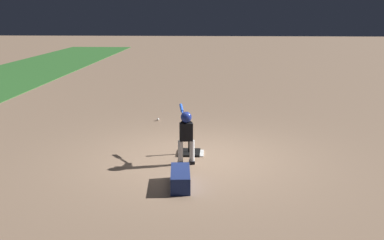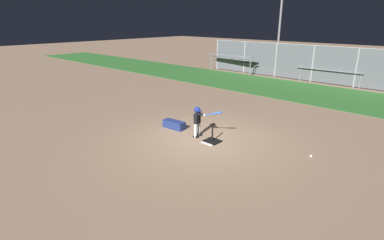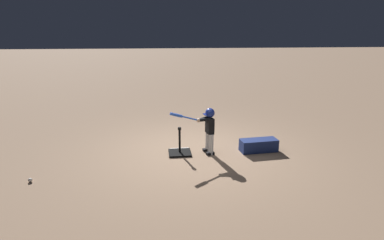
{
  "view_description": "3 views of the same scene",
  "coord_description": "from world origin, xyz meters",
  "views": [
    {
      "loc": [
        -8.57,
        -0.42,
        2.88
      ],
      "look_at": [
        -0.09,
        0.02,
        0.81
      ],
      "focal_mm": 42.0,
      "sensor_mm": 36.0,
      "label": 1
    },
    {
      "loc": [
        5.81,
        -6.9,
        3.73
      ],
      "look_at": [
        -0.32,
        -0.18,
        0.66
      ],
      "focal_mm": 28.0,
      "sensor_mm": 36.0,
      "label": 2
    },
    {
      "loc": [
        0.74,
        6.3,
        2.62
      ],
      "look_at": [
        0.05,
        0.27,
        0.83
      ],
      "focal_mm": 28.0,
      "sensor_mm": 36.0,
      "label": 3
    }
  ],
  "objects": [
    {
      "name": "batter_child",
      "position": [
        -0.32,
        0.13,
        0.65
      ],
      "size": [
        0.99,
        0.37,
        1.03
      ],
      "color": "silver",
      "rests_on": "ground_plane"
    },
    {
      "name": "baseball",
      "position": [
        3.1,
        1.11,
        0.04
      ],
      "size": [
        0.07,
        0.07,
        0.07
      ],
      "primitive_type": "sphere",
      "color": "white",
      "rests_on": "ground_plane"
    },
    {
      "name": "equipment_bag",
      "position": [
        -1.49,
        0.14,
        0.14
      ],
      "size": [
        0.86,
        0.39,
        0.28
      ],
      "primitive_type": "cube",
      "rotation": [
        0.0,
        0.0,
        0.08
      ],
      "color": "navy",
      "rests_on": "ground_plane"
    },
    {
      "name": "home_plate",
      "position": [
        0.29,
        0.02,
        0.01
      ],
      "size": [
        0.44,
        0.44,
        0.02
      ],
      "primitive_type": "cube",
      "rotation": [
        0.0,
        0.0,
        0.01
      ],
      "color": "white",
      "rests_on": "ground_plane"
    },
    {
      "name": "ground_plane",
      "position": [
        0.0,
        0.0,
        0.0
      ],
      "size": [
        90.0,
        90.0,
        0.0
      ],
      "primitive_type": "plane",
      "color": "#93755B"
    },
    {
      "name": "batting_tee",
      "position": [
        0.3,
        0.1,
        0.07
      ],
      "size": [
        0.5,
        0.45,
        0.62
      ],
      "color": "black",
      "rests_on": "ground_plane"
    }
  ]
}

